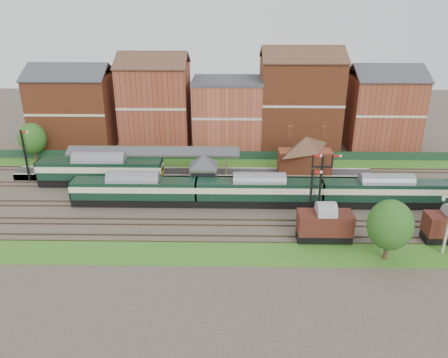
{
  "coord_description": "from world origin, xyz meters",
  "views": [
    {
      "loc": [
        0.75,
        -52.9,
        25.99
      ],
      "look_at": [
        -0.19,
        2.0,
        3.0
      ],
      "focal_mm": 35.0,
      "sensor_mm": 36.0,
      "label": 1
    }
  ],
  "objects_px": {
    "signal_box": "(204,174)",
    "goods_van_a": "(325,224)",
    "dmu_train": "(259,190)",
    "platform_railcar": "(101,170)",
    "semaphore_bracket": "(321,182)"
  },
  "relations": [
    {
      "from": "signal_box",
      "to": "goods_van_a",
      "type": "relative_size",
      "value": 0.98
    },
    {
      "from": "semaphore_bracket",
      "to": "platform_railcar",
      "type": "height_order",
      "value": "semaphore_bracket"
    },
    {
      "from": "signal_box",
      "to": "dmu_train",
      "type": "bearing_deg",
      "value": -23.48
    },
    {
      "from": "dmu_train",
      "to": "goods_van_a",
      "type": "bearing_deg",
      "value": -52.25
    },
    {
      "from": "signal_box",
      "to": "goods_van_a",
      "type": "xyz_separation_m",
      "value": [
        14.45,
        -12.25,
        -1.08
      ]
    },
    {
      "from": "semaphore_bracket",
      "to": "platform_railcar",
      "type": "relative_size",
      "value": 0.45
    },
    {
      "from": "dmu_train",
      "to": "platform_railcar",
      "type": "height_order",
      "value": "platform_railcar"
    },
    {
      "from": "goods_van_a",
      "to": "dmu_train",
      "type": "bearing_deg",
      "value": 127.75
    },
    {
      "from": "signal_box",
      "to": "platform_railcar",
      "type": "relative_size",
      "value": 0.33
    },
    {
      "from": "platform_railcar",
      "to": "goods_van_a",
      "type": "height_order",
      "value": "platform_railcar"
    },
    {
      "from": "dmu_train",
      "to": "semaphore_bracket",
      "type": "bearing_deg",
      "value": -18.31
    },
    {
      "from": "semaphore_bracket",
      "to": "goods_van_a",
      "type": "distance_m",
      "value": 6.99
    },
    {
      "from": "signal_box",
      "to": "dmu_train",
      "type": "relative_size",
      "value": 0.12
    },
    {
      "from": "dmu_train",
      "to": "goods_van_a",
      "type": "distance_m",
      "value": 11.38
    },
    {
      "from": "signal_box",
      "to": "dmu_train",
      "type": "xyz_separation_m",
      "value": [
        7.48,
        -3.25,
        -0.94
      ]
    }
  ]
}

